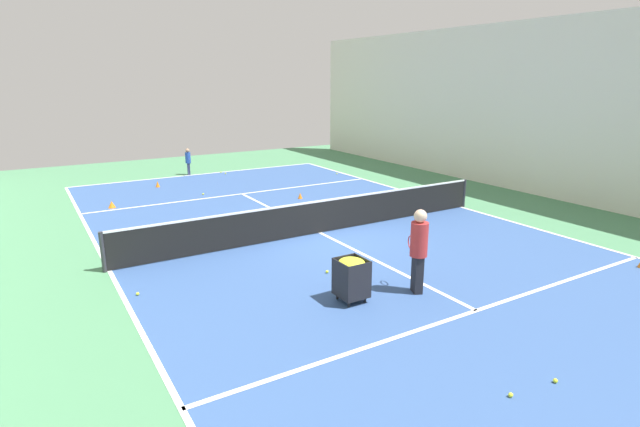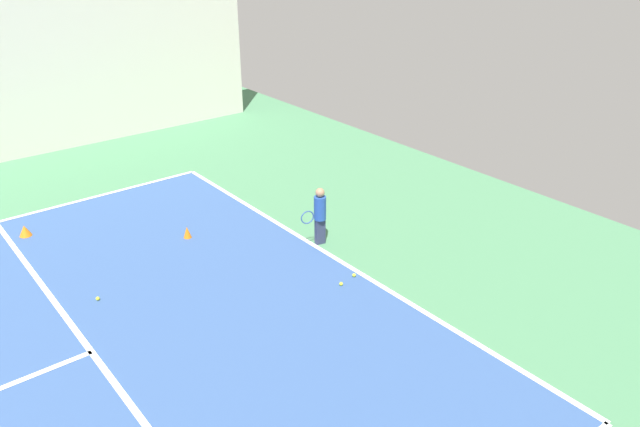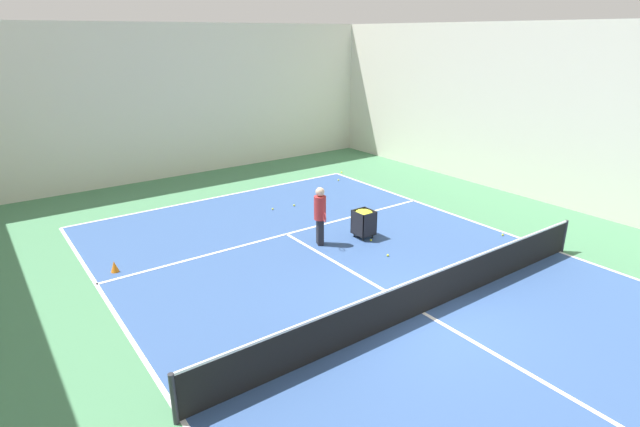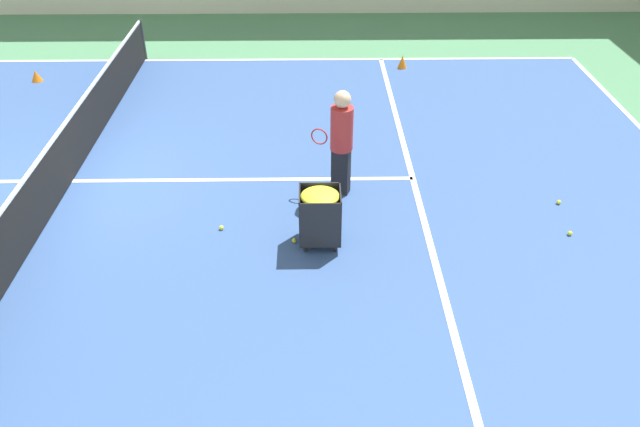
# 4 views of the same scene
# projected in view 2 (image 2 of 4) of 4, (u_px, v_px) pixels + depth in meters

# --- Properties ---
(line_baseline_near) EXTENTS (11.50, 0.10, 0.00)m
(line_baseline_near) POSITION_uv_depth(u_px,v_px,m) (332.00, 256.00, 12.28)
(line_baseline_near) COLOR white
(line_baseline_near) RESTS_ON ground
(line_service_near) EXTENTS (11.50, 0.10, 0.00)m
(line_service_near) POSITION_uv_depth(u_px,v_px,m) (92.00, 352.00, 9.58)
(line_service_near) COLOR white
(line_service_near) RESTS_ON ground
(player_near_baseline) EXTENTS (0.29, 0.59, 1.22)m
(player_near_baseline) POSITION_uv_depth(u_px,v_px,m) (320.00, 212.00, 12.47)
(player_near_baseline) COLOR #2D3351
(player_near_baseline) RESTS_ON ground
(training_cone_0) EXTENTS (0.25, 0.25, 0.23)m
(training_cone_0) POSITION_uv_depth(u_px,v_px,m) (25.00, 231.00, 13.03)
(training_cone_0) COLOR orange
(training_cone_0) RESTS_ON ground
(training_cone_1) EXTENTS (0.17, 0.17, 0.25)m
(training_cone_1) POSITION_uv_depth(u_px,v_px,m) (187.00, 232.00, 12.95)
(training_cone_1) COLOR orange
(training_cone_1) RESTS_ON ground
(tennis_ball_1) EXTENTS (0.07, 0.07, 0.07)m
(tennis_ball_1) POSITION_uv_depth(u_px,v_px,m) (341.00, 284.00, 11.30)
(tennis_ball_1) COLOR yellow
(tennis_ball_1) RESTS_ON ground
(tennis_ball_3) EXTENTS (0.07, 0.07, 0.07)m
(tennis_ball_3) POSITION_uv_depth(u_px,v_px,m) (98.00, 299.00, 10.86)
(tennis_ball_3) COLOR yellow
(tennis_ball_3) RESTS_ON ground
(tennis_ball_8) EXTENTS (0.07, 0.07, 0.07)m
(tennis_ball_8) POSITION_uv_depth(u_px,v_px,m) (354.00, 275.00, 11.57)
(tennis_ball_8) COLOR yellow
(tennis_ball_8) RESTS_ON ground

